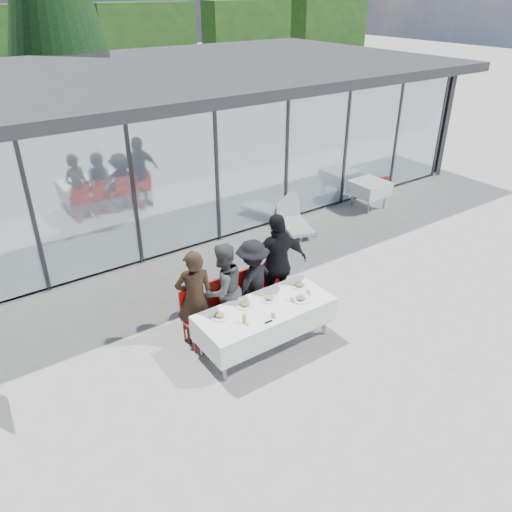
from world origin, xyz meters
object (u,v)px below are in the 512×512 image
at_px(spare_chair_b, 323,185).
at_px(diner_a, 195,298).
at_px(plate_a, 219,316).
at_px(spare_table_right, 370,188).
at_px(diner_chair_a, 195,314).
at_px(diner_d, 278,264).
at_px(plate_extra, 301,299).
at_px(diner_chair_c, 252,293).
at_px(diner_c, 253,281).
at_px(lounger, 293,219).
at_px(diner_chair_b, 223,304).
at_px(juice_bottle, 244,319).
at_px(spare_chair_a, 376,172).
at_px(folded_eyeglasses, 268,322).
at_px(plate_d, 300,285).
at_px(diner_b, 223,289).
at_px(diner_chair_d, 277,283).
at_px(plate_c, 269,298).

bearing_deg(spare_chair_b, diner_a, -149.60).
bearing_deg(plate_a, spare_table_right, 24.77).
bearing_deg(diner_chair_a, plate_a, -76.44).
distance_m(diner_d, plate_extra, 0.93).
xyz_separation_m(diner_chair_c, diner_d, (0.54, -0.02, 0.41)).
bearing_deg(diner_d, spare_chair_b, -127.86).
height_order(diner_c, lounger, diner_c).
relative_size(diner_chair_c, spare_table_right, 1.13).
relative_size(diner_chair_b, plate_extra, 3.39).
bearing_deg(diner_chair_b, diner_d, -0.80).
distance_m(juice_bottle, spare_chair_a, 8.45).
relative_size(folded_eyeglasses, spare_table_right, 0.16).
relative_size(diner_chair_a, plate_extra, 3.39).
bearing_deg(juice_bottle, plate_extra, 0.19).
height_order(plate_d, plate_extra, same).
distance_m(diner_a, spare_table_right, 7.02).
xyz_separation_m(diner_chair_a, plate_a, (0.13, -0.56, 0.24)).
xyz_separation_m(diner_chair_a, diner_c, (1.13, -0.02, 0.24)).
xyz_separation_m(diner_chair_a, folded_eyeglasses, (0.68, -1.11, 0.22)).
height_order(diner_b, folded_eyeglasses, diner_b).
distance_m(diner_chair_c, plate_d, 0.86).
xyz_separation_m(diner_a, diner_chair_d, (1.67, 0.02, -0.32)).
bearing_deg(plate_extra, lounger, 52.96).
relative_size(spare_chair_a, spare_chair_b, 1.00).
bearing_deg(plate_c, spare_table_right, 28.67).
distance_m(spare_chair_a, lounger, 3.71).
relative_size(diner_c, diner_chair_d, 1.59).
height_order(diner_a, plate_a, diner_a).
xyz_separation_m(spare_table_right, spare_chair_b, (-0.82, 0.94, -0.02)).
relative_size(diner_b, diner_chair_c, 1.70).
bearing_deg(folded_eyeglasses, plate_d, 26.82).
height_order(plate_d, folded_eyeglasses, plate_d).
relative_size(diner_chair_d, plate_d, 3.39).
xyz_separation_m(diner_b, lounger, (3.55, 2.56, -0.57)).
height_order(diner_c, plate_a, diner_c).
bearing_deg(diner_chair_d, spare_chair_b, 39.45).
bearing_deg(spare_table_right, lounger, 177.01).
height_order(diner_chair_a, spare_chair_b, same).
bearing_deg(diner_chair_d, plate_c, -135.72).
relative_size(diner_chair_a, spare_chair_a, 1.00).
height_order(diner_b, diner_chair_c, diner_b).
bearing_deg(diner_c, diner_chair_d, 166.55).
bearing_deg(diner_chair_c, lounger, 40.83).
relative_size(plate_c, plate_extra, 1.00).
distance_m(diner_a, diner_chair_c, 1.18).
distance_m(diner_d, juice_bottle, 1.59).
height_order(diner_d, folded_eyeglasses, diner_d).
height_order(diner_a, spare_table_right, diner_a).
bearing_deg(diner_chair_d, diner_c, -178.30).
distance_m(diner_chair_c, diner_chair_d, 0.54).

